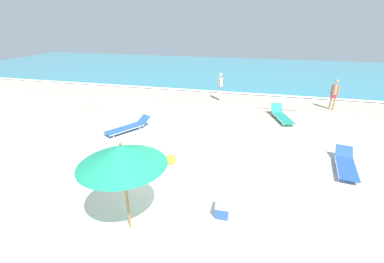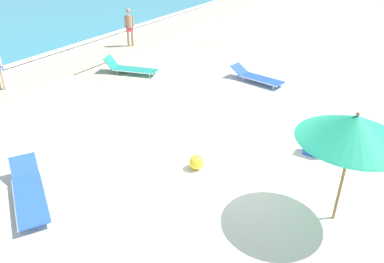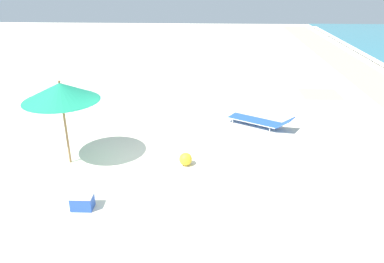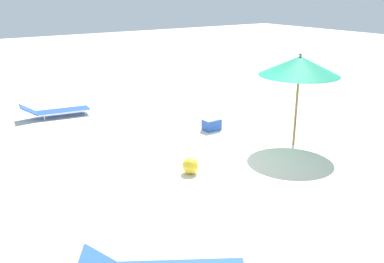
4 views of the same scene
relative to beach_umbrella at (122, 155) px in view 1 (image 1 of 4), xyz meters
The scene contains 10 objects.
ground_plane 3.26m from the beach_umbrella, 82.95° to the left, with size 60.00×60.00×0.16m.
ocean_water 23.06m from the beach_umbrella, 89.25° to the left, with size 60.00×19.05×0.07m.
beach_umbrella is the anchor object (origin of this frame).
sun_lounger_under_umbrella 10.01m from the beach_umbrella, 64.87° to the left, with size 1.18×2.15×0.62m.
sun_lounger_beside_umbrella 6.59m from the beach_umbrella, 117.30° to the left, with size 1.68×2.23×0.51m.
sun_lounger_near_water_left 7.62m from the beach_umbrella, 35.82° to the left, with size 0.91×2.15×0.48m.
beachgoer_wading_adult 11.77m from the beach_umbrella, 87.49° to the left, with size 0.27×0.45×1.76m.
beachgoer_shoreline_child 13.46m from the beach_umbrella, 58.07° to the left, with size 0.39×0.31×1.76m.
beach_ball 3.74m from the beach_umbrella, 90.01° to the left, with size 0.36×0.36×0.36m.
cooler_box 3.04m from the beach_umbrella, 25.86° to the left, with size 0.36×0.50×0.37m.
Camera 1 is at (2.40, -6.86, 4.76)m, focal length 24.00 mm.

